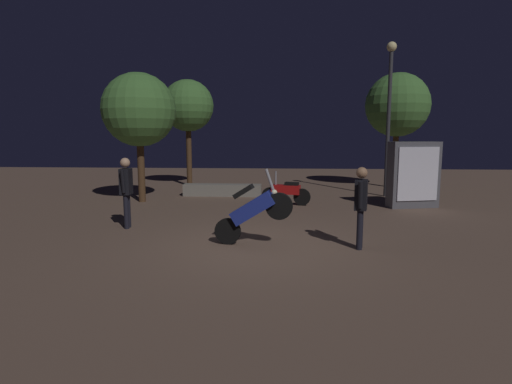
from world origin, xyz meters
TOP-DOWN VIEW (x-y plane):
  - ground_plane at (0.00, 0.00)m, footprint 40.00×40.00m
  - motorcycle_blue_foreground at (-0.11, 0.09)m, footprint 1.66×0.44m
  - motorcycle_red_parked_left at (0.62, 5.25)m, footprint 1.63×0.53m
  - person_rider_beside at (2.09, -0.01)m, footprint 0.32×0.67m
  - person_bystander_far at (-3.35, 1.52)m, footprint 0.26×0.67m
  - streetlamp_near at (4.41, 7.38)m, footprint 0.36×0.36m
  - tree_left_bg at (5.42, 10.04)m, footprint 2.72×2.72m
  - tree_center_bg at (-3.74, 10.15)m, footprint 2.29×2.29m
  - tree_right_bg at (-4.37, 5.55)m, footprint 2.48×2.48m
  - kiosk_billboard at (4.67, 4.99)m, footprint 1.67×0.86m
  - planter_wall_low at (-1.77, 7.07)m, footprint 2.96×0.50m

SIDE VIEW (x-z plane):
  - ground_plane at x=0.00m, z-range 0.00..0.00m
  - planter_wall_low at x=-1.77m, z-range 0.00..0.45m
  - motorcycle_red_parked_left at x=0.62m, z-range -0.12..0.99m
  - motorcycle_blue_foreground at x=-0.11m, z-range -0.07..1.56m
  - person_rider_beside at x=2.09m, z-range 0.16..1.84m
  - kiosk_billboard at x=4.67m, z-range 0.00..2.10m
  - person_bystander_far at x=-3.35m, z-range 0.18..1.93m
  - tree_right_bg at x=-4.37m, z-range 0.94..5.33m
  - streetlamp_near at x=4.41m, z-range 0.71..6.35m
  - tree_left_bg at x=5.42m, z-range 1.10..6.04m
  - tree_center_bg at x=-3.74m, z-range 1.20..5.95m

